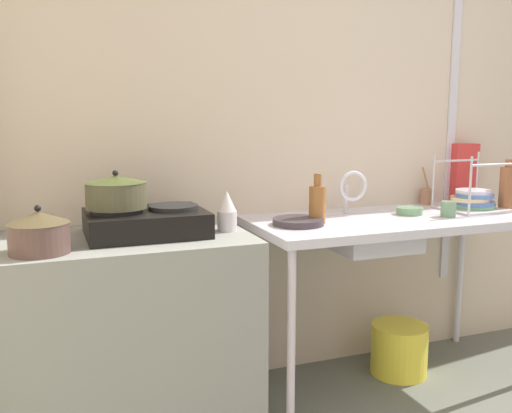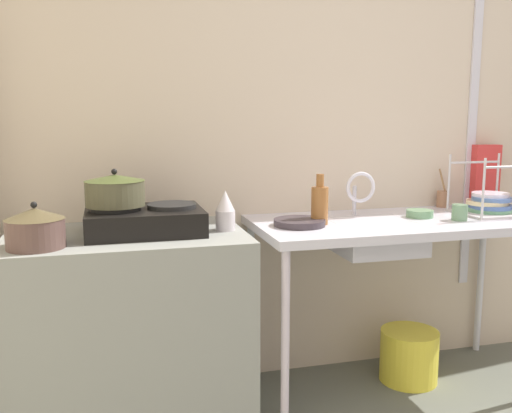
% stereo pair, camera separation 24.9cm
% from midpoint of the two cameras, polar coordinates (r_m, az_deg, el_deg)
% --- Properties ---
extents(wall_back, '(4.81, 0.10, 2.69)m').
position_cam_midpoint_polar(wall_back, '(3.15, 15.86, 8.81)').
color(wall_back, beige).
rests_on(wall_back, ground).
extents(wall_metal_strip, '(0.05, 0.01, 2.15)m').
position_cam_midpoint_polar(wall_metal_strip, '(3.36, 23.31, 10.71)').
color(wall_metal_strip, silver).
extents(counter_concrete, '(0.99, 0.64, 0.85)m').
position_cam_midpoint_polar(counter_concrete, '(2.52, -9.89, -12.33)').
color(counter_concrete, gray).
rests_on(counter_concrete, ground).
extents(counter_sink, '(1.43, 0.64, 0.85)m').
position_cam_midpoint_polar(counter_sink, '(2.82, 17.03, -2.54)').
color(counter_sink, silver).
rests_on(counter_sink, ground).
extents(stove, '(0.48, 0.37, 0.12)m').
position_cam_midpoint_polar(stove, '(2.39, -8.36, -1.37)').
color(stove, black).
rests_on(stove, counter_concrete).
extents(pot_on_left_burner, '(0.25, 0.25, 0.15)m').
position_cam_midpoint_polar(pot_on_left_burner, '(2.36, -11.23, 1.62)').
color(pot_on_left_burner, '#484630').
rests_on(pot_on_left_burner, stove).
extents(pot_beside_stove, '(0.22, 0.22, 0.18)m').
position_cam_midpoint_polar(pot_beside_stove, '(2.20, -18.54, -2.10)').
color(pot_beside_stove, brown).
rests_on(pot_beside_stove, counter_concrete).
extents(percolator, '(0.09, 0.09, 0.17)m').
position_cam_midpoint_polar(percolator, '(2.41, -0.20, -0.46)').
color(percolator, silver).
rests_on(percolator, counter_concrete).
extents(sink_basin, '(0.38, 0.37, 0.14)m').
position_cam_midpoint_polar(sink_basin, '(2.70, 14.48, -3.01)').
color(sink_basin, silver).
rests_on(sink_basin, counter_sink).
extents(faucet, '(0.15, 0.09, 0.22)m').
position_cam_midpoint_polar(faucet, '(2.80, 13.01, 1.74)').
color(faucet, silver).
rests_on(faucet, counter_sink).
extents(frying_pan, '(0.23, 0.23, 0.03)m').
position_cam_midpoint_polar(frying_pan, '(2.54, 7.23, -1.64)').
color(frying_pan, '#362E33').
rests_on(frying_pan, counter_sink).
extents(dish_rack, '(0.31, 0.30, 0.30)m').
position_cam_midpoint_polar(dish_rack, '(3.11, 24.78, 0.23)').
color(dish_rack, '#BEBBC0').
rests_on(dish_rack, counter_sink).
extents(cup_by_rack, '(0.07, 0.07, 0.08)m').
position_cam_midpoint_polar(cup_by_rack, '(2.87, 22.34, -0.58)').
color(cup_by_rack, slate).
rests_on(cup_by_rack, counter_sink).
extents(small_bowl_on_drainboard, '(0.13, 0.13, 0.04)m').
position_cam_midpoint_polar(small_bowl_on_drainboard, '(2.89, 18.68, -0.70)').
color(small_bowl_on_drainboard, '#639066').
rests_on(small_bowl_on_drainboard, counter_sink).
extents(bottle_by_sink, '(0.08, 0.08, 0.23)m').
position_cam_midpoint_polar(bottle_by_sink, '(2.58, 9.24, 0.22)').
color(bottle_by_sink, brown).
rests_on(bottle_by_sink, counter_sink).
extents(cereal_box, '(0.15, 0.08, 0.33)m').
position_cam_midpoint_polar(cereal_box, '(3.39, 24.23, 2.91)').
color(cereal_box, red).
rests_on(cereal_box, counter_sink).
extents(utensil_jar, '(0.06, 0.07, 0.21)m').
position_cam_midpoint_polar(utensil_jar, '(3.24, 20.56, 0.76)').
color(utensil_jar, '#94674B').
rests_on(utensil_jar, counter_sink).
extents(bucket_on_floor, '(0.29, 0.29, 0.26)m').
position_cam_midpoint_polar(bucket_on_floor, '(3.10, 17.57, -14.27)').
color(bucket_on_floor, yellow).
rests_on(bucket_on_floor, ground).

